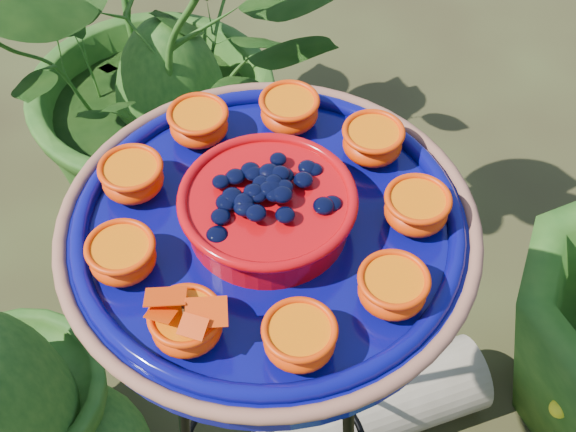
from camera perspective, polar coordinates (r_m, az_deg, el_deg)
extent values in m
torus|color=black|center=(0.99, -1.35, -2.64)|extent=(0.34, 0.34, 0.02)
cylinder|color=black|center=(1.47, -0.03, -8.95)|extent=(0.04, 0.09, 0.94)
cylinder|color=#080862|center=(0.96, -1.38, -1.41)|extent=(0.59, 0.59, 0.04)
torus|color=brown|center=(0.95, -1.40, -0.69)|extent=(0.50, 0.50, 0.02)
torus|color=#080862|center=(0.94, -1.41, -0.53)|extent=(0.46, 0.46, 0.02)
cylinder|color=#BA060A|center=(0.93, -1.43, 0.31)|extent=(0.23, 0.23, 0.05)
torus|color=#BA060A|center=(0.91, -1.46, 1.26)|extent=(0.21, 0.21, 0.01)
ellipsoid|color=black|center=(0.90, -1.47, 1.53)|extent=(0.17, 0.17, 0.03)
ellipsoid|color=#FF4402|center=(0.95, 9.09, 0.35)|extent=(0.07, 0.07, 0.04)
cylinder|color=orange|center=(0.93, 9.23, 1.09)|extent=(0.07, 0.07, 0.01)
ellipsoid|color=#FF4402|center=(1.01, 6.01, 5.11)|extent=(0.07, 0.07, 0.04)
cylinder|color=orange|center=(1.00, 6.10, 5.86)|extent=(0.07, 0.07, 0.01)
ellipsoid|color=#FF4402|center=(1.05, 0.10, 7.31)|extent=(0.07, 0.07, 0.04)
cylinder|color=orange|center=(1.04, 0.10, 8.07)|extent=(0.07, 0.07, 0.01)
ellipsoid|color=#FF4402|center=(1.04, -6.34, 6.36)|extent=(0.07, 0.07, 0.04)
cylinder|color=orange|center=(1.02, -6.43, 7.12)|extent=(0.07, 0.07, 0.01)
ellipsoid|color=#FF4402|center=(0.98, -10.97, 2.54)|extent=(0.07, 0.07, 0.04)
cylinder|color=orange|center=(0.97, -11.13, 3.28)|extent=(0.07, 0.07, 0.01)
ellipsoid|color=#FF4402|center=(0.91, -11.66, -2.97)|extent=(0.07, 0.07, 0.04)
cylinder|color=orange|center=(0.90, -11.85, -2.26)|extent=(0.07, 0.07, 0.01)
ellipsoid|color=#FF4402|center=(0.85, -7.19, -7.80)|extent=(0.07, 0.07, 0.04)
cylinder|color=orange|center=(0.83, -7.31, -7.12)|extent=(0.07, 0.07, 0.01)
ellipsoid|color=#FF4402|center=(0.83, 0.82, -8.86)|extent=(0.07, 0.07, 0.04)
cylinder|color=orange|center=(0.82, 0.83, -8.19)|extent=(0.07, 0.07, 0.01)
ellipsoid|color=#FF4402|center=(0.87, 7.42, -5.29)|extent=(0.07, 0.07, 0.04)
cylinder|color=orange|center=(0.86, 7.54, -4.58)|extent=(0.07, 0.07, 0.01)
cylinder|color=black|center=(0.82, -7.39, -6.72)|extent=(0.02, 0.03, 0.00)
cube|color=#FE4905|center=(0.83, -8.72, -5.67)|extent=(0.05, 0.05, 0.01)
cube|color=#FE4905|center=(0.81, -5.83, -6.82)|extent=(0.05, 0.05, 0.01)
cylinder|color=tan|center=(1.84, 5.82, -13.28)|extent=(0.50, 0.49, 0.17)
imported|color=#1A4612|center=(1.96, -8.72, 11.30)|extent=(1.14, 1.07, 1.03)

